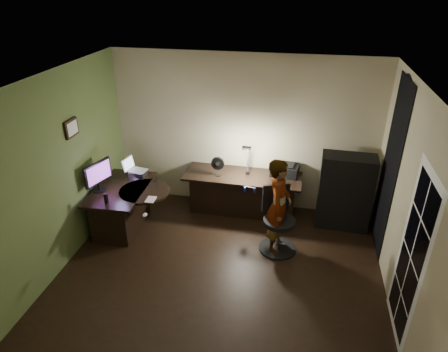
% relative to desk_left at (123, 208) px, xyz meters
% --- Properties ---
extents(floor, '(4.50, 4.00, 0.01)m').
position_rel_desk_left_xyz_m(floor, '(1.78, -0.81, -0.38)').
color(floor, black).
rests_on(floor, ground).
extents(ceiling, '(4.50, 4.00, 0.01)m').
position_rel_desk_left_xyz_m(ceiling, '(1.78, -0.81, 2.33)').
color(ceiling, silver).
rests_on(ceiling, floor).
extents(wall_back, '(4.50, 0.01, 2.70)m').
position_rel_desk_left_xyz_m(wall_back, '(1.78, 1.20, 0.98)').
color(wall_back, tan).
rests_on(wall_back, floor).
extents(wall_front, '(4.50, 0.01, 2.70)m').
position_rel_desk_left_xyz_m(wall_front, '(1.78, -2.81, 0.98)').
color(wall_front, tan).
rests_on(wall_front, floor).
extents(wall_left, '(0.01, 4.00, 2.70)m').
position_rel_desk_left_xyz_m(wall_left, '(-0.48, -0.81, 0.98)').
color(wall_left, tan).
rests_on(wall_left, floor).
extents(wall_right, '(0.01, 4.00, 2.70)m').
position_rel_desk_left_xyz_m(wall_right, '(4.03, -0.81, 0.98)').
color(wall_right, tan).
rests_on(wall_right, floor).
extents(green_wall_overlay, '(0.00, 4.00, 2.70)m').
position_rel_desk_left_xyz_m(green_wall_overlay, '(-0.46, -0.81, 0.98)').
color(green_wall_overlay, '#506531').
rests_on(green_wall_overlay, floor).
extents(arched_doorway, '(0.01, 0.90, 2.60)m').
position_rel_desk_left_xyz_m(arched_doorway, '(4.02, 0.34, 0.93)').
color(arched_doorway, black).
rests_on(arched_doorway, floor).
extents(french_door, '(0.02, 0.92, 2.10)m').
position_rel_desk_left_xyz_m(french_door, '(4.01, -1.36, 0.68)').
color(french_door, white).
rests_on(french_door, floor).
extents(framed_picture, '(0.04, 0.30, 0.25)m').
position_rel_desk_left_xyz_m(framed_picture, '(-0.44, -0.36, 1.48)').
color(framed_picture, black).
rests_on(framed_picture, wall_left).
extents(desk_left, '(0.83, 1.31, 0.74)m').
position_rel_desk_left_xyz_m(desk_left, '(0.00, 0.00, 0.00)').
color(desk_left, black).
rests_on(desk_left, floor).
extents(desk_right, '(1.99, 0.72, 0.74)m').
position_rel_desk_left_xyz_m(desk_right, '(1.83, 0.82, -0.00)').
color(desk_right, black).
rests_on(desk_right, floor).
extents(cabinet, '(0.86, 0.46, 1.26)m').
position_rel_desk_left_xyz_m(cabinet, '(3.52, 0.78, 0.26)').
color(cabinet, black).
rests_on(cabinet, floor).
extents(laptop_stand, '(0.27, 0.23, 0.11)m').
position_rel_desk_left_xyz_m(laptop_stand, '(0.11, 0.43, 0.42)').
color(laptop_stand, silver).
rests_on(laptop_stand, desk_left).
extents(laptop, '(0.37, 0.35, 0.22)m').
position_rel_desk_left_xyz_m(laptop, '(0.11, 0.43, 0.59)').
color(laptop, silver).
rests_on(laptop, laptop_stand).
extents(monitor, '(0.26, 0.54, 0.35)m').
position_rel_desk_left_xyz_m(monitor, '(-0.30, -0.13, 0.54)').
color(monitor, black).
rests_on(monitor, desk_left).
extents(mouse, '(0.08, 0.11, 0.04)m').
position_rel_desk_left_xyz_m(mouse, '(0.68, -0.69, 0.39)').
color(mouse, silver).
rests_on(mouse, desk_left).
extents(phone, '(0.07, 0.12, 0.01)m').
position_rel_desk_left_xyz_m(phone, '(0.45, 0.37, 0.37)').
color(phone, black).
rests_on(phone, desk_left).
extents(pen, '(0.06, 0.13, 0.01)m').
position_rel_desk_left_xyz_m(pen, '(0.55, 0.17, 0.37)').
color(pen, black).
rests_on(pen, desk_left).
extents(speaker, '(0.07, 0.07, 0.16)m').
position_rel_desk_left_xyz_m(speaker, '(-0.01, -0.47, 0.45)').
color(speaker, black).
rests_on(speaker, desk_left).
extents(notepad, '(0.14, 0.20, 0.01)m').
position_rel_desk_left_xyz_m(notepad, '(0.60, -0.25, 0.37)').
color(notepad, silver).
rests_on(notepad, desk_left).
extents(desk_fan, '(0.23, 0.13, 0.34)m').
position_rel_desk_left_xyz_m(desk_fan, '(1.42, 0.74, 0.54)').
color(desk_fan, black).
rests_on(desk_fan, desk_right).
extents(headphones, '(0.20, 0.12, 0.09)m').
position_rel_desk_left_xyz_m(headphones, '(2.03, 0.29, 0.41)').
color(headphones, navy).
rests_on(headphones, desk_right).
extents(printer, '(0.49, 0.40, 0.20)m').
position_rel_desk_left_xyz_m(printer, '(2.52, 1.00, 0.47)').
color(printer, black).
rests_on(printer, desk_right).
extents(desk_lamp, '(0.24, 0.32, 0.62)m').
position_rel_desk_left_xyz_m(desk_lamp, '(1.91, 0.89, 0.68)').
color(desk_lamp, black).
rests_on(desk_lamp, desk_right).
extents(office_chair, '(0.74, 0.74, 1.01)m').
position_rel_desk_left_xyz_m(office_chair, '(2.53, -0.10, 0.14)').
color(office_chair, black).
rests_on(office_chair, floor).
extents(person, '(0.39, 0.56, 1.49)m').
position_rel_desk_left_xyz_m(person, '(2.50, -0.07, 0.37)').
color(person, '#D8A88C').
rests_on(person, floor).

